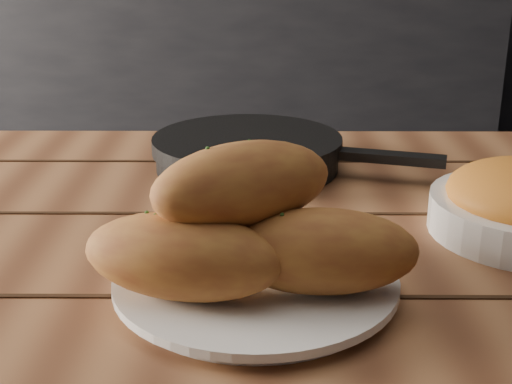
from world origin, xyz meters
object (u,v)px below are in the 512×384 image
table (226,328)px  skillet (249,152)px  plate (256,284)px  bread_rolls (249,226)px

table → skillet: size_ratio=4.09×
plate → skillet: size_ratio=0.66×
table → skillet: skillet is taller
bread_rolls → skillet: bearing=90.9°
table → bread_rolls: bearing=-74.6°
bread_rolls → plate: bearing=31.0°
plate → skillet: skillet is taller
table → plate: 0.14m
table → skillet: (0.02, 0.27, 0.12)m
bread_rolls → skillet: bread_rolls is taller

